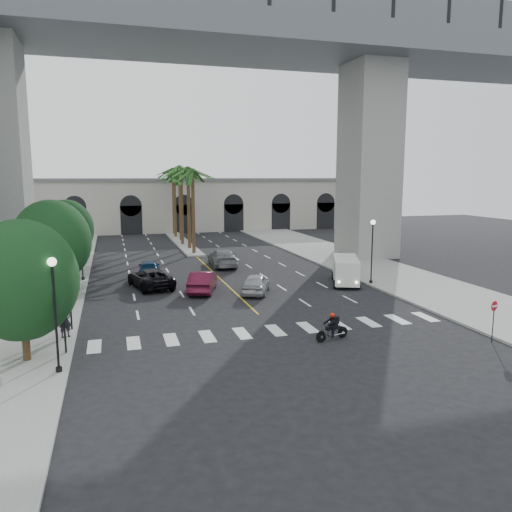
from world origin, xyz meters
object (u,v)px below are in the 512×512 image
(pedestrian_a, at_px, (65,320))
(pedestrian_b, at_px, (4,300))
(traffic_signal_near, at_px, (63,306))
(car_b, at_px, (203,281))
(car_a, at_px, (256,283))
(motorcycle_rider, at_px, (333,327))
(lamp_post_left_near, at_px, (55,305))
(car_d, at_px, (223,258))
(lamp_post_right, at_px, (372,246))
(lamp_post_left_far, at_px, (81,244))
(car_e, at_px, (149,268))
(cargo_van, at_px, (346,270))
(traffic_signal_far, at_px, (70,289))
(car_c, at_px, (150,278))
(do_not_enter_sign, at_px, (494,312))

(pedestrian_a, bearing_deg, pedestrian_b, 99.83)
(traffic_signal_near, relative_size, car_b, 0.74)
(car_a, relative_size, pedestrian_b, 2.34)
(motorcycle_rider, bearing_deg, lamp_post_left_near, 169.00)
(car_b, relative_size, car_d, 0.85)
(car_b, bearing_deg, lamp_post_right, -167.49)
(car_d, distance_m, pedestrian_b, 21.93)
(car_b, bearing_deg, lamp_post_left_far, -18.42)
(motorcycle_rider, bearing_deg, car_e, 97.02)
(car_d, bearing_deg, cargo_van, 129.10)
(traffic_signal_near, bearing_deg, traffic_signal_far, 90.00)
(car_c, xyz_separation_m, car_e, (0.22, 4.44, 0.00))
(car_c, bearing_deg, traffic_signal_far, 49.80)
(car_b, distance_m, car_c, 4.57)
(car_e, height_order, pedestrian_a, pedestrian_a)
(traffic_signal_far, xyz_separation_m, car_d, (12.80, 18.15, -1.66))
(pedestrian_b, bearing_deg, car_c, 53.20)
(lamp_post_left_far, xyz_separation_m, car_e, (5.54, 0.36, -2.44))
(car_d, height_order, do_not_enter_sign, do_not_enter_sign)
(motorcycle_rider, height_order, car_c, car_c)
(car_a, height_order, cargo_van, cargo_van)
(lamp_post_right, distance_m, cargo_van, 2.88)
(car_a, relative_size, do_not_enter_sign, 1.96)
(pedestrian_a, relative_size, do_not_enter_sign, 0.82)
(lamp_post_left_far, bearing_deg, pedestrian_b, -112.75)
(car_d, height_order, pedestrian_b, pedestrian_b)
(traffic_signal_far, height_order, motorcycle_rider, traffic_signal_far)
(traffic_signal_near, height_order, pedestrian_b, traffic_signal_near)
(lamp_post_left_near, distance_m, traffic_signal_far, 6.54)
(traffic_signal_near, relative_size, pedestrian_b, 1.92)
(lamp_post_left_near, distance_m, lamp_post_left_far, 21.00)
(traffic_signal_near, xyz_separation_m, cargo_van, (20.78, 11.28, -1.29))
(lamp_post_left_far, relative_size, lamp_post_right, 1.00)
(car_e, bearing_deg, car_b, 122.42)
(car_a, height_order, car_d, car_d)
(car_d, distance_m, cargo_van, 13.50)
(traffic_signal_far, xyz_separation_m, car_b, (8.97, 7.81, -1.69))
(car_d, relative_size, do_not_enter_sign, 2.57)
(motorcycle_rider, bearing_deg, pedestrian_a, 148.56)
(car_c, xyz_separation_m, pedestrian_a, (-5.42, -11.83, 0.31))
(car_b, height_order, car_c, car_b)
(lamp_post_left_near, height_order, car_a, lamp_post_left_near)
(lamp_post_left_near, relative_size, pedestrian_a, 2.85)
(traffic_signal_near, relative_size, car_c, 0.65)
(traffic_signal_near, xyz_separation_m, car_e, (5.44, 18.86, -1.73))
(traffic_signal_far, xyz_separation_m, cargo_van, (20.78, 7.28, -1.29))
(pedestrian_b, relative_size, do_not_enter_sign, 0.83)
(traffic_signal_near, bearing_deg, pedestrian_b, 117.04)
(do_not_enter_sign, bearing_deg, car_b, 111.18)
(traffic_signal_near, height_order, traffic_signal_far, same)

